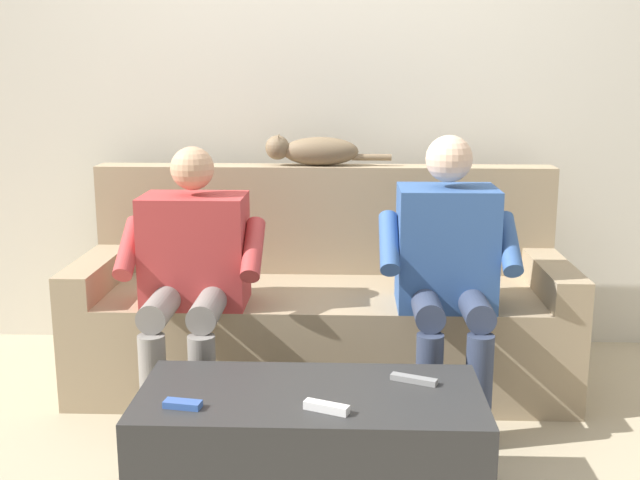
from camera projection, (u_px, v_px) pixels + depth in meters
ground_plane at (315, 454)px, 2.80m from camera, size 8.00×8.00×0.00m
back_wall at (326, 85)px, 3.74m from camera, size 4.97×0.06×2.57m
couch at (322, 310)px, 3.44m from camera, size 2.10×0.76×0.92m
coffee_table at (311, 450)px, 2.42m from camera, size 1.06×0.49×0.39m
person_left_seated at (447, 260)px, 3.02m from camera, size 0.53×0.56×1.11m
person_right_seated at (192, 266)px, 3.04m from camera, size 0.56×0.58×1.06m
cat_on_backrest at (313, 151)px, 3.54m from camera, size 0.58×0.13×0.14m
remote_blue at (183, 404)px, 2.27m from camera, size 0.12×0.06×0.02m
remote_white at (326, 407)px, 2.25m from camera, size 0.14×0.08×0.03m
remote_gray at (414, 379)px, 2.46m from camera, size 0.15×0.09×0.02m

